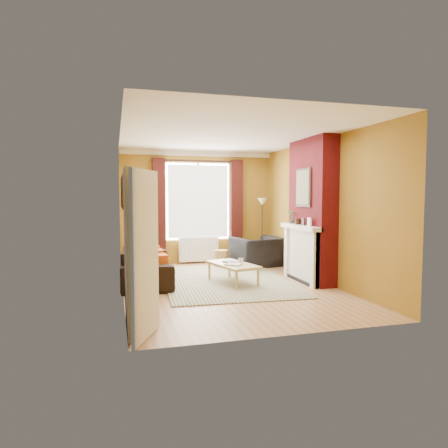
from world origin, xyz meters
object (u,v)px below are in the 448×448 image
at_px(armchair, 257,252).
at_px(coffee_table, 233,266).
at_px(sofa, 147,264).
at_px(wicker_stool, 221,258).
at_px(floor_lamp, 262,212).

relative_size(armchair, coffee_table, 0.85).
height_order(sofa, coffee_table, sofa).
relative_size(sofa, armchair, 2.18).
bearing_deg(coffee_table, armchair, 42.30).
bearing_deg(armchair, sofa, 7.83).
bearing_deg(armchair, wicker_stool, -22.49).
xyz_separation_m(sofa, armchair, (2.68, 1.00, 0.01)).
height_order(armchair, floor_lamp, floor_lamp).
xyz_separation_m(armchair, wicker_stool, (-0.85, 0.15, -0.15)).
bearing_deg(wicker_stool, sofa, -147.91).
relative_size(coffee_table, floor_lamp, 0.78).
distance_m(armchair, coffee_table, 2.00).
height_order(armchair, wicker_stool, armchair).
bearing_deg(floor_lamp, coffee_table, -123.84).
bearing_deg(sofa, floor_lamp, -61.32).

